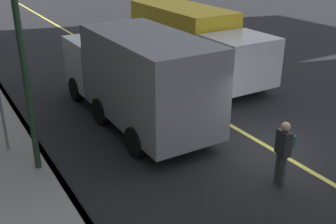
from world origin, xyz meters
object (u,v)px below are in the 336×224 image
object	(u,v)px
street_sign_post	(0,105)
pedestrian_with_backpack	(284,149)
truck_gray	(136,75)
truck_yellow	(193,40)
traffic_light_mast	(71,1)

from	to	relation	value
street_sign_post	pedestrian_with_backpack	bearing A→B (deg)	-132.45
truck_gray	truck_yellow	world-z (taller)	truck_gray
traffic_light_mast	street_sign_post	xyz separation A→B (m)	(1.42, 1.82, -2.83)
truck_yellow	street_sign_post	xyz separation A→B (m)	(-3.58, 8.87, -0.03)
truck_gray	pedestrian_with_backpack	size ratio (longest dim) A/B	4.28
truck_yellow	traffic_light_mast	distance (m)	9.08
truck_yellow	traffic_light_mast	world-z (taller)	traffic_light_mast
truck_gray	traffic_light_mast	xyz separation A→B (m)	(-1.58, 2.46, 2.73)
truck_gray	street_sign_post	size ratio (longest dim) A/B	2.81
pedestrian_with_backpack	traffic_light_mast	world-z (taller)	traffic_light_mast
pedestrian_with_backpack	truck_gray	bearing A→B (deg)	14.25
traffic_light_mast	street_sign_post	world-z (taller)	traffic_light_mast
street_sign_post	truck_gray	bearing A→B (deg)	-87.80
truck_yellow	traffic_light_mast	bearing A→B (deg)	125.32
truck_yellow	street_sign_post	world-z (taller)	truck_yellow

